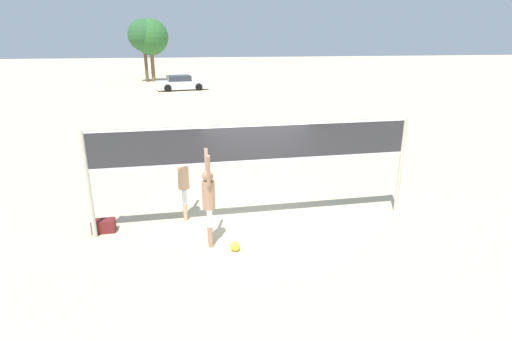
{
  "coord_description": "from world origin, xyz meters",
  "views": [
    {
      "loc": [
        -1.79,
        -9.0,
        4.42
      ],
      "look_at": [
        0.0,
        0.0,
        1.4
      ],
      "focal_mm": 28.0,
      "sensor_mm": 36.0,
      "label": 1
    }
  ],
  "objects_px": {
    "volleyball_net": "(256,152)",
    "tree_left_cluster": "(144,36)",
    "parked_car_near": "(181,83)",
    "player_blocker": "(183,179)",
    "volleyball": "(235,246)",
    "player_spiker": "(209,197)",
    "gear_bag": "(104,226)",
    "tree_right_cluster": "(151,37)"
  },
  "relations": [
    {
      "from": "player_spiker",
      "to": "gear_bag",
      "type": "distance_m",
      "value": 2.89
    },
    {
      "from": "tree_left_cluster",
      "to": "player_blocker",
      "type": "bearing_deg",
      "value": -85.28
    },
    {
      "from": "volleyball_net",
      "to": "player_blocker",
      "type": "xyz_separation_m",
      "value": [
        -1.74,
        0.62,
        -0.8
      ]
    },
    {
      "from": "volleyball_net",
      "to": "parked_car_near",
      "type": "distance_m",
      "value": 28.9
    },
    {
      "from": "player_spiker",
      "to": "player_blocker",
      "type": "distance_m",
      "value": 1.59
    },
    {
      "from": "gear_bag",
      "to": "player_spiker",
      "type": "bearing_deg",
      "value": -24.69
    },
    {
      "from": "volleyball_net",
      "to": "tree_right_cluster",
      "type": "xyz_separation_m",
      "value": [
        -4.09,
        37.51,
        2.79
      ]
    },
    {
      "from": "player_spiker",
      "to": "tree_right_cluster",
      "type": "height_order",
      "value": "tree_right_cluster"
    },
    {
      "from": "tree_right_cluster",
      "to": "player_blocker",
      "type": "bearing_deg",
      "value": -86.35
    },
    {
      "from": "player_blocker",
      "to": "parked_car_near",
      "type": "relative_size",
      "value": 0.43
    },
    {
      "from": "player_spiker",
      "to": "parked_car_near",
      "type": "relative_size",
      "value": 0.46
    },
    {
      "from": "player_blocker",
      "to": "volleyball",
      "type": "relative_size",
      "value": 9.77
    },
    {
      "from": "player_blocker",
      "to": "gear_bag",
      "type": "bearing_deg",
      "value": -79.1
    },
    {
      "from": "parked_car_near",
      "to": "tree_left_cluster",
      "type": "relative_size",
      "value": 0.73
    },
    {
      "from": "player_blocker",
      "to": "tree_left_cluster",
      "type": "relative_size",
      "value": 0.31
    },
    {
      "from": "tree_left_cluster",
      "to": "volleyball",
      "type": "bearing_deg",
      "value": -84.01
    },
    {
      "from": "parked_car_near",
      "to": "tree_left_cluster",
      "type": "bearing_deg",
      "value": 103.33
    },
    {
      "from": "volleyball_net",
      "to": "volleyball",
      "type": "xyz_separation_m",
      "value": [
        -0.72,
        -1.28,
        -1.77
      ]
    },
    {
      "from": "volleyball_net",
      "to": "tree_right_cluster",
      "type": "distance_m",
      "value": 37.83
    },
    {
      "from": "gear_bag",
      "to": "parked_car_near",
      "type": "xyz_separation_m",
      "value": [
        2.43,
        28.6,
        0.45
      ]
    },
    {
      "from": "player_blocker",
      "to": "tree_right_cluster",
      "type": "height_order",
      "value": "tree_right_cluster"
    },
    {
      "from": "parked_car_near",
      "to": "tree_right_cluster",
      "type": "height_order",
      "value": "tree_right_cluster"
    },
    {
      "from": "player_spiker",
      "to": "volleyball",
      "type": "relative_size",
      "value": 10.39
    },
    {
      "from": "volleyball_net",
      "to": "gear_bag",
      "type": "xyz_separation_m",
      "value": [
        -3.69,
        0.24,
        -1.72
      ]
    },
    {
      "from": "gear_bag",
      "to": "tree_left_cluster",
      "type": "height_order",
      "value": "tree_left_cluster"
    },
    {
      "from": "player_blocker",
      "to": "gear_bag",
      "type": "relative_size",
      "value": 3.87
    },
    {
      "from": "volleyball_net",
      "to": "parked_car_near",
      "type": "height_order",
      "value": "volleyball_net"
    },
    {
      "from": "volleyball_net",
      "to": "player_spiker",
      "type": "bearing_deg",
      "value": -144.13
    },
    {
      "from": "player_spiker",
      "to": "tree_left_cluster",
      "type": "relative_size",
      "value": 0.33
    },
    {
      "from": "gear_bag",
      "to": "tree_right_cluster",
      "type": "xyz_separation_m",
      "value": [
        -0.4,
        37.27,
        4.5
      ]
    },
    {
      "from": "volleyball_net",
      "to": "volleyball",
      "type": "relative_size",
      "value": 37.14
    },
    {
      "from": "volleyball_net",
      "to": "tree_left_cluster",
      "type": "distance_m",
      "value": 37.73
    },
    {
      "from": "gear_bag",
      "to": "tree_left_cluster",
      "type": "bearing_deg",
      "value": 91.67
    },
    {
      "from": "parked_car_near",
      "to": "gear_bag",
      "type": "bearing_deg",
      "value": -104.01
    },
    {
      "from": "parked_car_near",
      "to": "volleyball_net",
      "type": "bearing_deg",
      "value": -96.65
    },
    {
      "from": "volleyball",
      "to": "gear_bag",
      "type": "bearing_deg",
      "value": 152.86
    },
    {
      "from": "volleyball",
      "to": "parked_car_near",
      "type": "distance_m",
      "value": 30.13
    },
    {
      "from": "player_spiker",
      "to": "volleyball",
      "type": "distance_m",
      "value": 1.23
    },
    {
      "from": "volleyball",
      "to": "tree_left_cluster",
      "type": "bearing_deg",
      "value": 95.99
    },
    {
      "from": "volleyball_net",
      "to": "tree_right_cluster",
      "type": "height_order",
      "value": "tree_right_cluster"
    },
    {
      "from": "parked_car_near",
      "to": "tree_right_cluster",
      "type": "distance_m",
      "value": 9.98
    },
    {
      "from": "tree_right_cluster",
      "to": "tree_left_cluster",
      "type": "bearing_deg",
      "value": -163.63
    }
  ]
}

